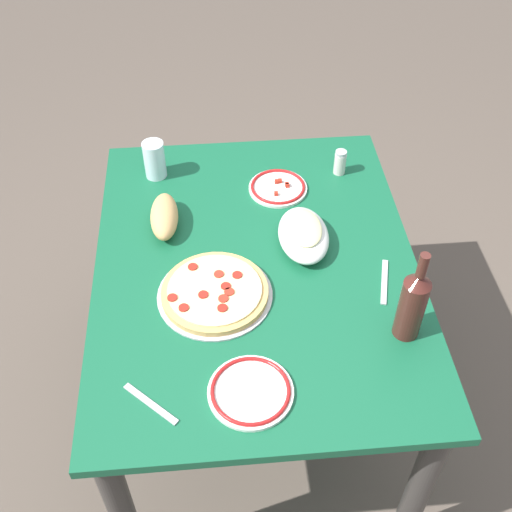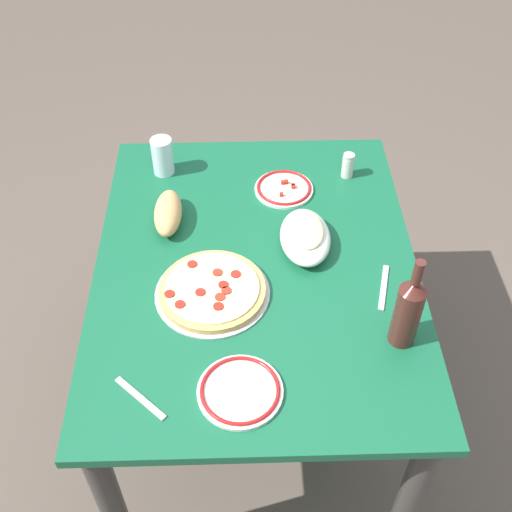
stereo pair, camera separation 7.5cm
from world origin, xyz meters
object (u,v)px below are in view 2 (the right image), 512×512
at_px(bread_loaf, 168,213).
at_px(dining_table, 256,291).
at_px(pepperoni_pizza, 212,290).
at_px(side_plate_near, 240,391).
at_px(side_plate_far, 284,188).
at_px(baked_pasta_dish, 305,236).
at_px(wine_bottle, 408,310).
at_px(water_glass, 163,156).
at_px(spice_shaker, 348,165).

bearing_deg(bread_loaf, dining_table, 55.12).
bearing_deg(dining_table, pepperoni_pizza, -47.32).
bearing_deg(side_plate_near, pepperoni_pizza, -167.13).
relative_size(side_plate_far, bread_loaf, 0.95).
xyz_separation_m(baked_pasta_dish, wine_bottle, (0.35, 0.22, 0.07)).
height_order(pepperoni_pizza, water_glass, water_glass).
relative_size(pepperoni_pizza, side_plate_far, 1.67).
relative_size(pepperoni_pizza, wine_bottle, 1.11).
relative_size(baked_pasta_dish, side_plate_near, 1.13).
relative_size(dining_table, wine_bottle, 4.19).
bearing_deg(pepperoni_pizza, side_plate_near, 12.87).
relative_size(water_glass, side_plate_far, 0.67).
bearing_deg(water_glass, dining_table, 34.18).
height_order(dining_table, bread_loaf, bread_loaf).
bearing_deg(wine_bottle, dining_table, -127.46).
distance_m(side_plate_far, spice_shaker, 0.23).
height_order(dining_table, spice_shaker, spice_shaker).
bearing_deg(pepperoni_pizza, dining_table, 132.68).
height_order(dining_table, water_glass, water_glass).
relative_size(wine_bottle, water_glass, 2.24).
relative_size(side_plate_near, side_plate_far, 1.10).
bearing_deg(spice_shaker, dining_table, -38.40).
bearing_deg(wine_bottle, pepperoni_pizza, -108.85).
xyz_separation_m(baked_pasta_dish, side_plate_near, (0.51, -0.20, -0.03)).
relative_size(baked_pasta_dish, water_glass, 1.86).
distance_m(dining_table, water_glass, 0.57).
xyz_separation_m(bread_loaf, spice_shaker, (-0.22, 0.58, 0.00)).
distance_m(water_glass, bread_loaf, 0.26).
xyz_separation_m(side_plate_near, side_plate_far, (-0.77, 0.15, 0.00)).
xyz_separation_m(dining_table, wine_bottle, (0.28, 0.37, 0.24)).
height_order(baked_pasta_dish, water_glass, water_glass).
relative_size(dining_table, pepperoni_pizza, 3.77).
distance_m(baked_pasta_dish, side_plate_near, 0.55).
relative_size(water_glass, side_plate_near, 0.61).
height_order(baked_pasta_dish, side_plate_far, baked_pasta_dish).
xyz_separation_m(wine_bottle, side_plate_far, (-0.61, -0.27, -0.11)).
xyz_separation_m(pepperoni_pizza, wine_bottle, (0.17, 0.50, 0.10)).
bearing_deg(bread_loaf, spice_shaker, 110.29).
height_order(water_glass, bread_loaf, water_glass).
relative_size(pepperoni_pizza, bread_loaf, 1.60).
bearing_deg(side_plate_far, spice_shaker, 108.36).
relative_size(wine_bottle, bread_loaf, 1.43).
distance_m(dining_table, pepperoni_pizza, 0.22).
xyz_separation_m(dining_table, bread_loaf, (-0.19, -0.27, 0.16)).
xyz_separation_m(wine_bottle, side_plate_near, (0.15, -0.42, -0.11)).
xyz_separation_m(side_plate_far, bread_loaf, (0.14, -0.37, 0.03)).
relative_size(pepperoni_pizza, baked_pasta_dish, 1.34).
distance_m(dining_table, bread_loaf, 0.36).
distance_m(pepperoni_pizza, side_plate_far, 0.50).
distance_m(bread_loaf, spice_shaker, 0.62).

